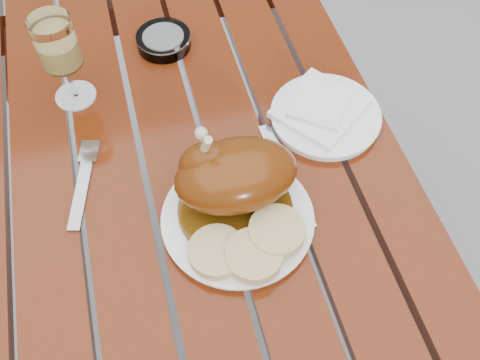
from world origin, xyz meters
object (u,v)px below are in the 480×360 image
(wine_glass, at_px, (63,61))
(table, at_px, (194,266))
(dinner_plate, at_px, (238,219))
(ashtray, at_px, (164,41))
(side_plate, at_px, (325,116))

(wine_glass, bearing_deg, table, -56.09)
(dinner_plate, relative_size, wine_glass, 1.36)
(ashtray, bearing_deg, dinner_plate, -84.95)
(table, relative_size, dinner_plate, 4.79)
(table, relative_size, wine_glass, 6.51)
(dinner_plate, height_order, wine_glass, wine_glass)
(table, height_order, wine_glass, wine_glass)
(side_plate, bearing_deg, table, -169.47)
(dinner_plate, height_order, side_plate, same)
(side_plate, bearing_deg, wine_glass, 158.16)
(wine_glass, distance_m, side_plate, 0.49)
(ashtray, bearing_deg, table, -96.11)
(wine_glass, xyz_separation_m, ashtray, (0.19, 0.10, -0.08))
(side_plate, xyz_separation_m, ashtray, (-0.25, 0.28, 0.01))
(dinner_plate, bearing_deg, ashtray, 95.05)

